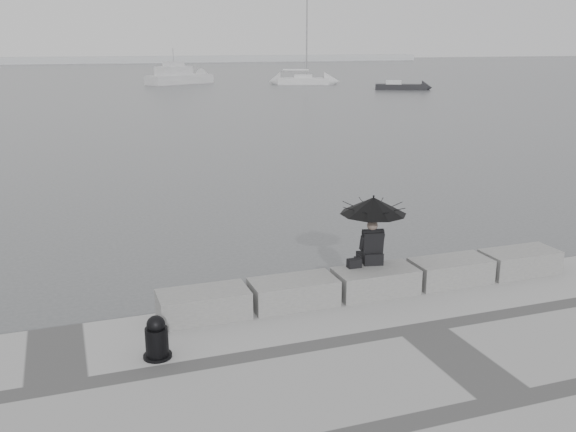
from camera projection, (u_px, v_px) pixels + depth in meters
name	position (u px, v px, depth m)	size (l,w,h in m)	color
ground	(364.00, 308.00, 13.08)	(360.00, 360.00, 0.00)	#45484A
stone_block_far_left	(204.00, 305.00, 11.37)	(1.60, 0.80, 0.50)	slate
stone_block_left	(293.00, 292.00, 11.92)	(1.60, 0.80, 0.50)	slate
stone_block_centre	(375.00, 281.00, 12.47)	(1.60, 0.80, 0.50)	slate
stone_block_right	(450.00, 271.00, 13.02)	(1.60, 0.80, 0.50)	slate
stone_block_far_right	(519.00, 262.00, 13.57)	(1.60, 0.80, 0.50)	slate
seated_person	(373.00, 213.00, 12.46)	(1.31, 1.31, 1.39)	black
bag	(354.00, 263.00, 12.48)	(0.27, 0.15, 0.17)	black
mooring_bollard	(157.00, 340.00, 9.91)	(0.45, 0.45, 0.70)	black
distant_landmass	(42.00, 60.00, 150.65)	(180.00, 8.00, 2.80)	#ACAFB2
sailboat_right	(303.00, 80.00, 80.33)	(6.80, 4.56, 12.90)	silver
motor_cruiser	(180.00, 77.00, 81.19)	(9.07, 6.46, 4.50)	silver
small_motorboat	(401.00, 87.00, 71.55)	(5.77, 4.09, 1.10)	black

